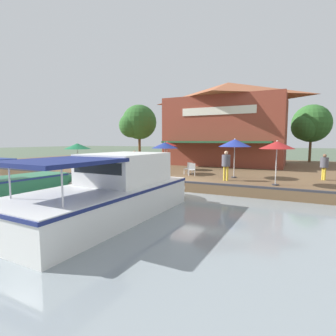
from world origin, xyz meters
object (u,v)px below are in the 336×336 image
at_px(person_at_quay_edge, 324,164).
at_px(person_mid_patio, 135,158).
at_px(tree_upstream_bank, 137,123).
at_px(waterfront_restaurant, 227,123).
at_px(patio_umbrella_far_corner, 77,146).
at_px(motorboat_distant_upstream, 119,191).
at_px(patio_umbrella_by_entrance, 167,144).
at_px(cafe_chair_beside_entrance, 89,165).
at_px(tree_downstream_bank, 310,124).
at_px(patio_umbrella_near_quay_edge, 277,145).
at_px(cafe_chair_mid_patio, 192,169).
at_px(motorboat_mid_row, 22,183).
at_px(patio_umbrella_mid_patio_right, 165,145).
at_px(cafe_chair_under_first_umbrella, 189,168).
at_px(patio_umbrella_back_row, 235,143).

bearing_deg(person_at_quay_edge, person_mid_patio, -86.27).
xyz_separation_m(person_at_quay_edge, tree_upstream_bank, (-11.14, -20.47, 3.74)).
xyz_separation_m(waterfront_restaurant, tree_upstream_bank, (-2.28, -12.40, 0.51)).
distance_m(patio_umbrella_far_corner, motorboat_distant_upstream, 12.50).
distance_m(patio_umbrella_by_entrance, patio_umbrella_far_corner, 7.41).
distance_m(cafe_chair_beside_entrance, tree_downstream_bank, 23.95).
xyz_separation_m(cafe_chair_beside_entrance, person_at_quay_edge, (-2.35, 16.55, 0.52)).
relative_size(waterfront_restaurant, tree_downstream_bank, 1.84).
bearing_deg(waterfront_restaurant, cafe_chair_beside_entrance, -37.14).
distance_m(patio_umbrella_near_quay_edge, tree_upstream_bank, 23.16).
xyz_separation_m(waterfront_restaurant, tree_downstream_bank, (-5.91, 7.83, -0.01)).
relative_size(patio_umbrella_near_quay_edge, cafe_chair_mid_patio, 2.86).
relative_size(cafe_chair_mid_patio, person_at_quay_edge, 0.53).
bearing_deg(person_mid_patio, patio_umbrella_by_entrance, 134.75).
bearing_deg(motorboat_mid_row, waterfront_restaurant, 156.04).
height_order(person_at_quay_edge, motorboat_distant_upstream, motorboat_distant_upstream).
bearing_deg(tree_downstream_bank, patio_umbrella_mid_patio_right, -31.79).
xyz_separation_m(waterfront_restaurant, cafe_chair_mid_patio, (10.47, 0.05, -3.75)).
bearing_deg(motorboat_mid_row, cafe_chair_under_first_umbrella, 135.98).
bearing_deg(motorboat_distant_upstream, tree_downstream_bank, 162.25).
xyz_separation_m(waterfront_restaurant, person_mid_patio, (9.72, -5.11, -3.22)).
xyz_separation_m(patio_umbrella_back_row, cafe_chair_under_first_umbrella, (-0.31, -3.28, -1.79)).
height_order(motorboat_mid_row, tree_downstream_bank, tree_downstream_bank).
height_order(patio_umbrella_near_quay_edge, cafe_chair_under_first_umbrella, patio_umbrella_near_quay_edge).
bearing_deg(person_at_quay_edge, cafe_chair_mid_patio, -78.66).
bearing_deg(motorboat_distant_upstream, tree_upstream_bank, -149.56).
xyz_separation_m(cafe_chair_beside_entrance, cafe_chair_under_first_umbrella, (-1.32, 8.09, 0.00)).
bearing_deg(cafe_chair_under_first_umbrella, patio_umbrella_far_corner, -82.82).
height_order(waterfront_restaurant, patio_umbrella_by_entrance, waterfront_restaurant).
bearing_deg(waterfront_restaurant, patio_umbrella_back_row, 15.75).
bearing_deg(cafe_chair_beside_entrance, patio_umbrella_back_row, 95.05).
height_order(waterfront_restaurant, motorboat_mid_row, waterfront_restaurant).
height_order(patio_umbrella_back_row, cafe_chair_under_first_umbrella, patio_umbrella_back_row).
xyz_separation_m(patio_umbrella_mid_patio_right, patio_umbrella_near_quay_edge, (1.96, 7.68, 0.10)).
bearing_deg(patio_umbrella_far_corner, tree_upstream_bank, -169.01).
bearing_deg(patio_umbrella_near_quay_edge, tree_upstream_bank, -128.88).
distance_m(patio_umbrella_far_corner, motorboat_mid_row, 7.05).
xyz_separation_m(cafe_chair_under_first_umbrella, person_mid_patio, (-0.17, -4.71, 0.54)).
relative_size(patio_umbrella_mid_patio_right, patio_umbrella_far_corner, 1.05).
height_order(cafe_chair_mid_patio, tree_downstream_bank, tree_downstream_bank).
relative_size(patio_umbrella_mid_patio_right, person_at_quay_edge, 1.46).
bearing_deg(person_at_quay_edge, waterfront_restaurant, -137.69).
height_order(patio_umbrella_back_row, patio_umbrella_mid_patio_right, patio_umbrella_back_row).
distance_m(patio_umbrella_by_entrance, tree_upstream_bank, 13.91).
bearing_deg(tree_upstream_bank, person_mid_patio, 31.27).
height_order(person_mid_patio, person_at_quay_edge, person_mid_patio).
bearing_deg(tree_upstream_bank, patio_umbrella_far_corner, 10.99).
distance_m(patio_umbrella_back_row, tree_downstream_bank, 16.97).
distance_m(motorboat_mid_row, tree_downstream_bank, 28.50).
bearing_deg(patio_umbrella_back_row, cafe_chair_beside_entrance, -84.95).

